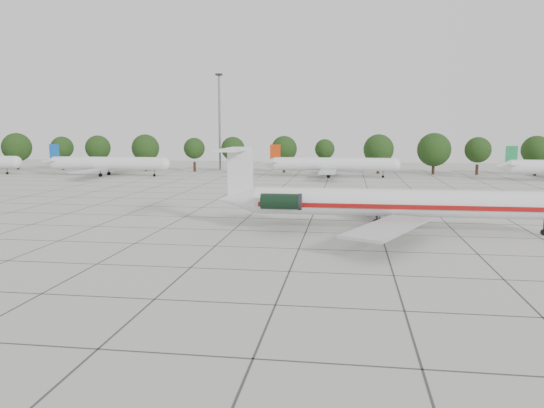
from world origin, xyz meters
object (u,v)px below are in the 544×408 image
at_px(bg_airliner_b, 108,164).
at_px(floodlight_mast, 219,116).
at_px(bg_airliner_c, 333,164).
at_px(main_airliner, 384,202).

height_order(bg_airliner_b, floodlight_mast, floodlight_mast).
distance_m(bg_airliner_c, floodlight_mast, 37.51).
bearing_deg(floodlight_mast, main_airliner, -64.99).
bearing_deg(floodlight_mast, bg_airliner_b, -133.81).
distance_m(main_airliner, bg_airliner_c, 64.46).
relative_size(bg_airliner_b, bg_airliner_c, 1.00).
relative_size(bg_airliner_b, floodlight_mast, 1.11).
bearing_deg(floodlight_mast, bg_airliner_c, -30.43).
bearing_deg(bg_airliner_b, main_airliner, -44.87).
bearing_deg(bg_airliner_c, bg_airliner_b, -175.21).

